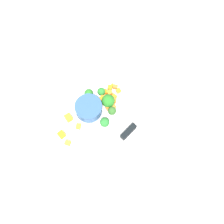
% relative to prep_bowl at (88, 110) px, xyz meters
% --- Properties ---
extents(ground_plane, '(4.00, 4.00, 0.00)m').
position_rel_prep_bowl_xyz_m(ground_plane, '(0.08, 0.00, -0.03)').
color(ground_plane, gray).
extents(cutting_board, '(0.52, 0.38, 0.01)m').
position_rel_prep_bowl_xyz_m(cutting_board, '(0.08, 0.00, -0.03)').
color(cutting_board, white).
rests_on(cutting_board, ground_plane).
extents(prep_bowl, '(0.09, 0.09, 0.04)m').
position_rel_prep_bowl_xyz_m(prep_bowl, '(0.00, 0.00, 0.00)').
color(prep_bowl, '#31558A').
rests_on(prep_bowl, cutting_board).
extents(chef_knife, '(0.20, 0.25, 0.02)m').
position_rel_prep_bowl_xyz_m(chef_knife, '(0.17, -0.01, -0.01)').
color(chef_knife, silver).
rests_on(chef_knife, cutting_board).
extents(carrot_dice_0, '(0.02, 0.02, 0.01)m').
position_rel_prep_bowl_xyz_m(carrot_dice_0, '(0.06, 0.09, -0.01)').
color(carrot_dice_0, orange).
rests_on(carrot_dice_0, cutting_board).
extents(carrot_dice_1, '(0.03, 0.03, 0.02)m').
position_rel_prep_bowl_xyz_m(carrot_dice_1, '(0.04, 0.05, -0.01)').
color(carrot_dice_1, orange).
rests_on(carrot_dice_1, cutting_board).
extents(carrot_dice_2, '(0.02, 0.02, 0.01)m').
position_rel_prep_bowl_xyz_m(carrot_dice_2, '(0.08, 0.05, -0.01)').
color(carrot_dice_2, orange).
rests_on(carrot_dice_2, cutting_board).
extents(carrot_dice_3, '(0.02, 0.02, 0.01)m').
position_rel_prep_bowl_xyz_m(carrot_dice_3, '(0.08, 0.06, -0.01)').
color(carrot_dice_3, orange).
rests_on(carrot_dice_3, cutting_board).
extents(carrot_dice_4, '(0.02, 0.02, 0.01)m').
position_rel_prep_bowl_xyz_m(carrot_dice_4, '(0.04, 0.08, -0.01)').
color(carrot_dice_4, orange).
rests_on(carrot_dice_4, cutting_board).
extents(carrot_dice_5, '(0.01, 0.01, 0.01)m').
position_rel_prep_bowl_xyz_m(carrot_dice_5, '(0.07, 0.10, -0.02)').
color(carrot_dice_5, orange).
rests_on(carrot_dice_5, cutting_board).
extents(carrot_dice_6, '(0.02, 0.02, 0.01)m').
position_rel_prep_bowl_xyz_m(carrot_dice_6, '(0.06, 0.07, -0.01)').
color(carrot_dice_6, orange).
rests_on(carrot_dice_6, cutting_board).
extents(carrot_dice_7, '(0.02, 0.02, 0.02)m').
position_rel_prep_bowl_xyz_m(carrot_dice_7, '(0.07, 0.02, -0.01)').
color(carrot_dice_7, orange).
rests_on(carrot_dice_7, cutting_board).
extents(carrot_dice_8, '(0.02, 0.02, 0.01)m').
position_rel_prep_bowl_xyz_m(carrot_dice_8, '(0.06, 0.02, -0.01)').
color(carrot_dice_8, orange).
rests_on(carrot_dice_8, cutting_board).
extents(carrot_dice_9, '(0.02, 0.02, 0.01)m').
position_rel_prep_bowl_xyz_m(carrot_dice_9, '(0.06, 0.05, -0.01)').
color(carrot_dice_9, orange).
rests_on(carrot_dice_9, cutting_board).
extents(carrot_dice_10, '(0.02, 0.02, 0.02)m').
position_rel_prep_bowl_xyz_m(carrot_dice_10, '(0.05, 0.05, -0.01)').
color(carrot_dice_10, orange).
rests_on(carrot_dice_10, cutting_board).
extents(carrot_dice_11, '(0.02, 0.01, 0.01)m').
position_rel_prep_bowl_xyz_m(carrot_dice_11, '(0.08, 0.10, -0.01)').
color(carrot_dice_11, orange).
rests_on(carrot_dice_11, cutting_board).
extents(carrot_dice_12, '(0.01, 0.01, 0.01)m').
position_rel_prep_bowl_xyz_m(carrot_dice_12, '(0.08, 0.03, -0.01)').
color(carrot_dice_12, orange).
rests_on(carrot_dice_12, cutting_board).
extents(carrot_dice_13, '(0.02, 0.02, 0.01)m').
position_rel_prep_bowl_xyz_m(carrot_dice_13, '(0.09, 0.08, -0.01)').
color(carrot_dice_13, orange).
rests_on(carrot_dice_13, cutting_board).
extents(pepper_dice_0, '(0.02, 0.02, 0.01)m').
position_rel_prep_bowl_xyz_m(pepper_dice_0, '(-0.03, -0.06, -0.01)').
color(pepper_dice_0, yellow).
rests_on(pepper_dice_0, cutting_board).
extents(pepper_dice_1, '(0.02, 0.02, 0.01)m').
position_rel_prep_bowl_xyz_m(pepper_dice_1, '(-0.05, -0.11, -0.01)').
color(pepper_dice_1, yellow).
rests_on(pepper_dice_1, cutting_board).
extents(pepper_dice_2, '(0.03, 0.03, 0.02)m').
position_rel_prep_bowl_xyz_m(pepper_dice_2, '(-0.07, -0.09, -0.01)').
color(pepper_dice_2, yellow).
rests_on(pepper_dice_2, cutting_board).
extents(pepper_dice_3, '(0.03, 0.03, 0.02)m').
position_rel_prep_bowl_xyz_m(pepper_dice_3, '(-0.06, -0.03, -0.01)').
color(pepper_dice_3, yellow).
rests_on(pepper_dice_3, cutting_board).
extents(broccoli_floret_0, '(0.04, 0.04, 0.05)m').
position_rel_prep_bowl_xyz_m(broccoli_floret_0, '(0.06, 0.04, 0.01)').
color(broccoli_floret_0, '#8AAD6D').
rests_on(broccoli_floret_0, cutting_board).
extents(broccoli_floret_1, '(0.03, 0.03, 0.03)m').
position_rel_prep_bowl_xyz_m(broccoli_floret_1, '(0.03, 0.07, -0.00)').
color(broccoli_floret_1, '#81B26D').
rests_on(broccoli_floret_1, cutting_board).
extents(broccoli_floret_2, '(0.03, 0.03, 0.04)m').
position_rel_prep_bowl_xyz_m(broccoli_floret_2, '(0.06, -0.04, 0.00)').
color(broccoli_floret_2, '#94B869').
rests_on(broccoli_floret_2, cutting_board).
extents(broccoli_floret_3, '(0.03, 0.03, 0.03)m').
position_rel_prep_bowl_xyz_m(broccoli_floret_3, '(-0.01, 0.06, -0.00)').
color(broccoli_floret_3, '#84B46C').
rests_on(broccoli_floret_3, cutting_board).
extents(broccoli_floret_4, '(0.03, 0.03, 0.03)m').
position_rel_prep_bowl_xyz_m(broccoli_floret_4, '(0.07, 0.01, 0.00)').
color(broccoli_floret_4, '#96BB67').
rests_on(broccoli_floret_4, cutting_board).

